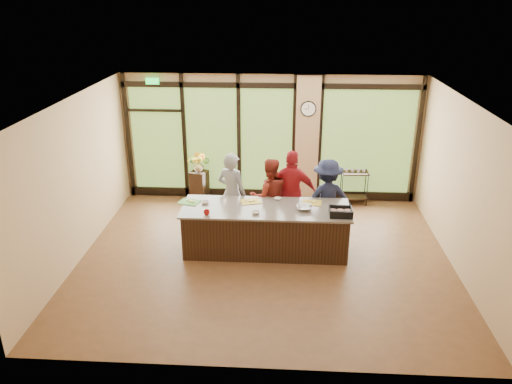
# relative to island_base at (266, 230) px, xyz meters

# --- Properties ---
(floor) EXTENTS (7.00, 7.00, 0.00)m
(floor) POSITION_rel_island_base_xyz_m (0.00, -0.30, -0.44)
(floor) COLOR brown
(floor) RESTS_ON ground
(ceiling) EXTENTS (7.00, 7.00, 0.00)m
(ceiling) POSITION_rel_island_base_xyz_m (0.00, -0.30, 2.56)
(ceiling) COLOR silver
(ceiling) RESTS_ON back_wall
(back_wall) EXTENTS (7.00, 0.00, 7.00)m
(back_wall) POSITION_rel_island_base_xyz_m (0.00, 2.70, 1.06)
(back_wall) COLOR tan
(back_wall) RESTS_ON floor
(left_wall) EXTENTS (0.00, 6.00, 6.00)m
(left_wall) POSITION_rel_island_base_xyz_m (-3.50, -0.30, 1.06)
(left_wall) COLOR tan
(left_wall) RESTS_ON floor
(right_wall) EXTENTS (0.00, 6.00, 6.00)m
(right_wall) POSITION_rel_island_base_xyz_m (3.50, -0.30, 1.06)
(right_wall) COLOR tan
(right_wall) RESTS_ON floor
(window_wall) EXTENTS (6.90, 0.12, 3.00)m
(window_wall) POSITION_rel_island_base_xyz_m (0.16, 2.65, 0.95)
(window_wall) COLOR tan
(window_wall) RESTS_ON floor
(island_base) EXTENTS (3.10, 1.00, 0.88)m
(island_base) POSITION_rel_island_base_xyz_m (0.00, 0.00, 0.00)
(island_base) COLOR black
(island_base) RESTS_ON floor
(countertop) EXTENTS (3.20, 1.10, 0.04)m
(countertop) POSITION_rel_island_base_xyz_m (0.00, 0.00, 0.46)
(countertop) COLOR slate
(countertop) RESTS_ON island_base
(wall_clock) EXTENTS (0.36, 0.04, 0.36)m
(wall_clock) POSITION_rel_island_base_xyz_m (0.85, 2.57, 1.81)
(wall_clock) COLOR black
(wall_clock) RESTS_ON window_wall
(cook_left) EXTENTS (0.76, 0.65, 1.76)m
(cook_left) POSITION_rel_island_base_xyz_m (-0.73, 0.74, 0.44)
(cook_left) COLOR gray
(cook_left) RESTS_ON floor
(cook_midleft) EXTENTS (0.91, 0.77, 1.65)m
(cook_midleft) POSITION_rel_island_base_xyz_m (0.04, 0.76, 0.38)
(cook_midleft) COLOR maroon
(cook_midleft) RESTS_ON floor
(cook_midright) EXTENTS (1.11, 0.61, 1.79)m
(cook_midright) POSITION_rel_island_base_xyz_m (0.51, 0.85, 0.45)
(cook_midright) COLOR maroon
(cook_midright) RESTS_ON floor
(cook_right) EXTENTS (1.17, 0.82, 1.65)m
(cook_right) POSITION_rel_island_base_xyz_m (1.22, 0.75, 0.38)
(cook_right) COLOR #161B32
(cook_right) RESTS_ON floor
(roasting_pan) EXTENTS (0.42, 0.33, 0.07)m
(roasting_pan) POSITION_rel_island_base_xyz_m (1.38, -0.28, 0.52)
(roasting_pan) COLOR black
(roasting_pan) RESTS_ON countertop
(mixing_bowl) EXTENTS (0.34, 0.34, 0.07)m
(mixing_bowl) POSITION_rel_island_base_xyz_m (0.73, -0.06, 0.52)
(mixing_bowl) COLOR silver
(mixing_bowl) RESTS_ON countertop
(cutting_board_left) EXTENTS (0.46, 0.39, 0.01)m
(cutting_board_left) POSITION_rel_island_base_xyz_m (-1.50, 0.16, 0.49)
(cutting_board_left) COLOR #499134
(cutting_board_left) RESTS_ON countertop
(cutting_board_center) EXTENTS (0.44, 0.38, 0.01)m
(cutting_board_center) POSITION_rel_island_base_xyz_m (-0.31, 0.25, 0.49)
(cutting_board_center) COLOR gold
(cutting_board_center) RESTS_ON countertop
(cutting_board_right) EXTENTS (0.40, 0.32, 0.01)m
(cutting_board_right) POSITION_rel_island_base_xyz_m (0.88, 0.27, 0.49)
(cutting_board_right) COLOR gold
(cutting_board_right) RESTS_ON countertop
(prep_bowl_near) EXTENTS (0.18, 0.18, 0.05)m
(prep_bowl_near) POSITION_rel_island_base_xyz_m (-1.18, 0.12, 0.50)
(prep_bowl_near) COLOR silver
(prep_bowl_near) RESTS_ON countertop
(prep_bowl_mid) EXTENTS (0.17, 0.17, 0.05)m
(prep_bowl_mid) POSITION_rel_island_base_xyz_m (-0.18, -0.29, 0.50)
(prep_bowl_mid) COLOR silver
(prep_bowl_mid) RESTS_ON countertop
(prep_bowl_far) EXTENTS (0.19, 0.19, 0.03)m
(prep_bowl_far) POSITION_rel_island_base_xyz_m (0.22, 0.40, 0.50)
(prep_bowl_far) COLOR silver
(prep_bowl_far) RESTS_ON countertop
(red_ramekin) EXTENTS (0.15, 0.15, 0.09)m
(red_ramekin) POSITION_rel_island_base_xyz_m (-1.07, -0.39, 0.53)
(red_ramekin) COLOR #9E110F
(red_ramekin) RESTS_ON countertop
(flower_stand) EXTENTS (0.46, 0.46, 0.73)m
(flower_stand) POSITION_rel_island_base_xyz_m (-1.70, 2.45, -0.07)
(flower_stand) COLOR black
(flower_stand) RESTS_ON floor
(flower_vase) EXTENTS (0.29, 0.29, 0.26)m
(flower_vase) POSITION_rel_island_base_xyz_m (-1.70, 2.45, 0.42)
(flower_vase) COLOR olive
(flower_vase) RESTS_ON flower_stand
(bar_cart) EXTENTS (0.67, 0.43, 0.87)m
(bar_cart) POSITION_rel_island_base_xyz_m (1.99, 2.45, 0.08)
(bar_cart) COLOR black
(bar_cart) RESTS_ON floor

